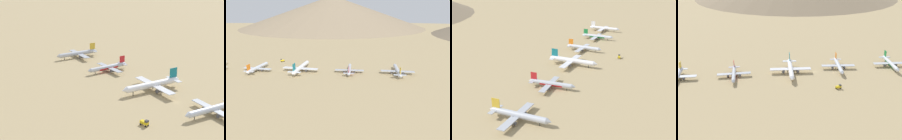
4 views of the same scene
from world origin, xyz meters
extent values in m
plane|color=tan|center=(0.00, 0.00, 0.00)|extent=(1800.00, 1800.00, 0.00)
cylinder|color=#B2B7C1|center=(27.46, -135.91, 4.59)|extent=(39.54, 9.89, 4.15)
cone|color=#B2B7C1|center=(48.65, -132.76, 4.59)|extent=(4.06, 4.54, 4.07)
cone|color=#B2B7C1|center=(6.48, -139.02, 4.59)|extent=(3.58, 4.15, 3.74)
cube|color=gold|center=(10.37, -138.44, 9.46)|extent=(6.00, 1.26, 7.65)
cube|color=#A4A8B2|center=(9.72, -138.54, 5.01)|extent=(5.39, 13.49, 0.39)
cube|color=#A4A8B2|center=(25.83, -136.15, 3.86)|extent=(10.87, 37.57, 0.49)
cylinder|color=#4C4C54|center=(25.73, -129.53, 2.36)|extent=(4.91, 3.16, 2.51)
cylinder|color=#4C4C54|center=(27.66, -142.51, 2.36)|extent=(4.91, 3.16, 2.51)
cylinder|color=black|center=(42.25, -133.71, 2.09)|extent=(0.48, 0.48, 4.18)
cylinder|color=black|center=(24.33, -133.50, 2.09)|extent=(0.48, 0.48, 4.18)
cylinder|color=black|center=(25.17, -139.12, 2.09)|extent=(0.48, 0.48, 4.18)
cylinder|color=#B2B7C1|center=(16.98, -81.97, 4.14)|extent=(35.52, 10.39, 3.74)
cone|color=#B2B7C1|center=(35.93, -78.32, 4.14)|extent=(3.79, 4.20, 3.67)
cone|color=#B2B7C1|center=(-1.78, -85.59, 4.14)|extent=(3.35, 3.83, 3.37)
cube|color=red|center=(1.71, -84.92, 8.52)|extent=(5.38, 1.36, 6.89)
cube|color=#A4A8B2|center=(1.12, -85.03, 4.51)|extent=(5.33, 12.20, 0.35)
cube|color=#A4A8B2|center=(15.53, -82.25, 3.48)|extent=(11.17, 33.81, 0.44)
cylinder|color=#4C4C54|center=(15.19, -76.30, 2.13)|extent=(4.49, 3.01, 2.26)
cylinder|color=#4C4C54|center=(17.42, -87.91, 2.13)|extent=(4.49, 3.01, 2.26)
cylinder|color=black|center=(30.21, -79.42, 1.88)|extent=(0.43, 0.43, 3.76)
cylinder|color=black|center=(14.08, -79.93, 1.88)|extent=(0.43, 0.43, 3.76)
cylinder|color=black|center=(15.05, -84.96, 1.88)|extent=(0.43, 0.43, 3.76)
cylinder|color=red|center=(16.98, -81.97, 3.86)|extent=(19.85, 7.37, 3.75)
cylinder|color=white|center=(5.23, -25.39, 5.24)|extent=(45.13, 9.19, 4.74)
cone|color=white|center=(29.54, -22.95, 5.24)|extent=(4.43, 5.02, 4.64)
cone|color=white|center=(-18.83, -27.80, 5.24)|extent=(3.90, 4.59, 4.26)
cube|color=#14727F|center=(-14.37, -27.36, 10.78)|extent=(6.87, 1.12, 8.73)
cube|color=silver|center=(-15.11, -27.43, 5.71)|extent=(5.46, 15.28, 0.45)
cube|color=silver|center=(3.37, -25.58, 4.41)|extent=(10.43, 42.80, 0.56)
cylinder|color=#4C4C54|center=(3.61, -18.03, 2.69)|extent=(5.50, 3.38, 2.87)
cylinder|color=#4C4C54|center=(5.11, -32.92, 2.69)|extent=(5.50, 3.38, 2.87)
cylinder|color=black|center=(22.20, -23.69, 2.38)|extent=(0.55, 0.55, 4.76)
cylinder|color=black|center=(1.81, -22.48, 2.38)|extent=(0.55, 0.55, 4.76)
cylinder|color=black|center=(2.45, -28.93, 2.38)|extent=(0.55, 0.55, 4.76)
cylinder|color=silver|center=(-7.98, 25.28, 4.37)|extent=(37.66, 6.80, 3.95)
cone|color=silver|center=(12.35, 26.83, 4.37)|extent=(3.62, 4.12, 3.88)
cube|color=#B6BBC5|center=(-9.54, 25.16, 3.68)|extent=(7.89, 35.68, 0.47)
cylinder|color=#4C4C54|center=(-9.19, 31.45, 2.25)|extent=(4.54, 2.72, 2.39)
cylinder|color=#4C4C54|center=(-8.23, 19.00, 2.25)|extent=(4.54, 2.72, 2.39)
cylinder|color=black|center=(6.21, 26.36, 1.99)|extent=(0.46, 0.46, 3.98)
cylinder|color=black|center=(-10.78, 27.78, 1.99)|extent=(0.46, 0.46, 3.98)
cylinder|color=black|center=(-10.37, 22.38, 1.99)|extent=(0.46, 0.46, 3.98)
cube|color=yellow|center=(37.52, 20.13, 1.95)|extent=(4.02, 5.68, 1.70)
cube|color=#333338|center=(36.91, 21.71, 3.35)|extent=(2.58, 2.42, 1.10)
cylinder|color=black|center=(35.74, 21.56, 0.55)|extent=(0.72, 1.15, 1.10)
cylinder|color=black|center=(37.89, 22.39, 0.55)|extent=(0.72, 1.15, 1.10)
cylinder|color=black|center=(37.16, 17.87, 0.55)|extent=(0.72, 1.15, 1.10)
cylinder|color=black|center=(39.31, 18.70, 0.55)|extent=(0.72, 1.15, 1.10)
camera|label=1|loc=(123.86, 168.32, 89.59)|focal=51.76mm
camera|label=2|loc=(-191.85, -129.53, 71.93)|focal=30.70mm
camera|label=3|loc=(132.85, -256.36, 95.34)|focal=44.85mm
camera|label=4|loc=(271.49, -15.46, 120.57)|focal=45.18mm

